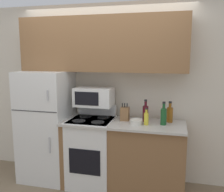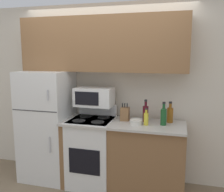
% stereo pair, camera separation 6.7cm
% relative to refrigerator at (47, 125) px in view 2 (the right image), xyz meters
% --- Properties ---
extents(wall_back, '(8.00, 0.05, 2.55)m').
position_rel_refrigerator_xyz_m(wall_back, '(0.81, 0.35, 0.48)').
color(wall_back, beige).
rests_on(wall_back, ground_plane).
extents(lower_cabinets, '(1.62, 0.62, 0.94)m').
position_rel_refrigerator_xyz_m(lower_cabinets, '(1.16, -0.03, -0.33)').
color(lower_cabinets, brown).
rests_on(lower_cabinets, ground_plane).
extents(refrigerator, '(0.69, 0.66, 1.59)m').
position_rel_refrigerator_xyz_m(refrigerator, '(0.00, 0.00, 0.00)').
color(refrigerator, white).
rests_on(refrigerator, ground_plane).
extents(upper_cabinets, '(2.31, 0.36, 0.74)m').
position_rel_refrigerator_xyz_m(upper_cabinets, '(0.81, 0.15, 1.17)').
color(upper_cabinets, brown).
rests_on(upper_cabinets, refrigerator).
extents(stove, '(0.59, 0.60, 1.11)m').
position_rel_refrigerator_xyz_m(stove, '(0.71, -0.04, -0.31)').
color(stove, white).
rests_on(stove, ground_plane).
extents(microwave, '(0.52, 0.33, 0.26)m').
position_rel_refrigerator_xyz_m(microwave, '(0.71, 0.08, 0.45)').
color(microwave, white).
rests_on(microwave, stove).
extents(knife_block, '(0.12, 0.10, 0.24)m').
position_rel_refrigerator_xyz_m(knife_block, '(1.16, 0.05, 0.23)').
color(knife_block, brown).
rests_on(knife_block, lower_cabinets).
extents(bowl, '(0.16, 0.16, 0.06)m').
position_rel_refrigerator_xyz_m(bowl, '(1.34, -0.10, 0.18)').
color(bowl, silver).
rests_on(bowl, lower_cabinets).
extents(bottle_wine_red, '(0.08, 0.08, 0.30)m').
position_rel_refrigerator_xyz_m(bottle_wine_red, '(1.44, 0.07, 0.26)').
color(bottle_wine_red, '#470F19').
rests_on(bottle_wine_red, lower_cabinets).
extents(bottle_hot_sauce, '(0.05, 0.05, 0.20)m').
position_rel_refrigerator_xyz_m(bottle_hot_sauce, '(1.42, 0.15, 0.22)').
color(bottle_hot_sauce, red).
rests_on(bottle_hot_sauce, lower_cabinets).
extents(bottle_cooking_spray, '(0.06, 0.06, 0.22)m').
position_rel_refrigerator_xyz_m(bottle_cooking_spray, '(1.47, -0.09, 0.23)').
color(bottle_cooking_spray, gold).
rests_on(bottle_cooking_spray, lower_cabinets).
extents(bottle_whiskey, '(0.08, 0.08, 0.28)m').
position_rel_refrigerator_xyz_m(bottle_whiskey, '(1.75, 0.11, 0.25)').
color(bottle_whiskey, brown).
rests_on(bottle_whiskey, lower_cabinets).
extents(bottle_wine_green, '(0.08, 0.08, 0.30)m').
position_rel_refrigerator_xyz_m(bottle_wine_green, '(1.68, -0.04, 0.26)').
color(bottle_wine_green, '#194C23').
rests_on(bottle_wine_green, lower_cabinets).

